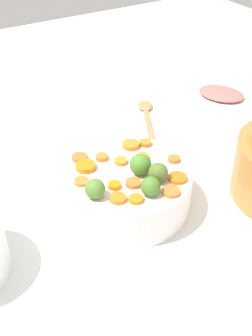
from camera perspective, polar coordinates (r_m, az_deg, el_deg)
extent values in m
cube|color=white|center=(0.90, 0.10, -5.99)|extent=(2.40, 2.40, 0.02)
cylinder|color=white|center=(0.88, 0.00, -2.67)|extent=(0.26, 0.26, 0.08)
cylinder|color=orange|center=(0.89, 6.11, 1.27)|extent=(0.03, 0.03, 0.01)
cylinder|color=orange|center=(0.88, -0.69, 0.89)|extent=(0.04, 0.04, 0.01)
cylinder|color=orange|center=(0.89, -3.15, 1.41)|extent=(0.03, 0.03, 0.01)
cylinder|color=orange|center=(0.93, 0.64, 3.03)|extent=(0.05, 0.05, 0.01)
cylinder|color=orange|center=(0.90, -6.02, 1.36)|extent=(0.04, 0.04, 0.01)
cylinder|color=orange|center=(0.84, 6.72, -1.30)|extent=(0.05, 0.05, 0.01)
cylinder|color=orange|center=(0.83, -5.81, -1.75)|extent=(0.04, 0.04, 0.01)
cylinder|color=orange|center=(0.89, 2.20, 1.49)|extent=(0.04, 0.04, 0.01)
cylinder|color=orange|center=(0.87, -5.27, 0.22)|extent=(0.06, 0.06, 0.01)
cylinder|color=orange|center=(0.82, -1.51, -2.28)|extent=(0.03, 0.03, 0.01)
cylinder|color=orange|center=(0.94, 2.55, 3.27)|extent=(0.03, 0.03, 0.01)
cylinder|color=orange|center=(0.81, 5.89, -3.06)|extent=(0.03, 0.03, 0.01)
cylinder|color=orange|center=(0.82, 0.87, -2.01)|extent=(0.04, 0.04, 0.01)
cylinder|color=orange|center=(0.79, 1.31, -4.07)|extent=(0.04, 0.04, 0.01)
cylinder|color=orange|center=(0.79, -1.05, -3.96)|extent=(0.04, 0.04, 0.01)
sphere|color=#4C832B|center=(0.84, 1.94, 0.42)|extent=(0.04, 0.04, 0.04)
sphere|color=#548233|center=(0.79, -4.07, -2.71)|extent=(0.04, 0.04, 0.04)
sphere|color=#4C7B2A|center=(0.79, 3.21, -2.40)|extent=(0.04, 0.04, 0.04)
sphere|color=#586F2B|center=(0.83, 4.20, -0.60)|extent=(0.04, 0.04, 0.04)
cube|color=#A77D4E|center=(1.13, 3.23, 4.48)|extent=(0.24, 0.13, 0.01)
ellipsoid|color=#A77D4E|center=(1.25, 2.47, 8.11)|extent=(0.07, 0.07, 0.01)
cylinder|color=white|center=(1.34, 12.28, 9.30)|extent=(0.26, 0.26, 0.01)
ellipsoid|color=#C56761|center=(1.31, 12.30, 9.46)|extent=(0.16, 0.15, 0.02)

